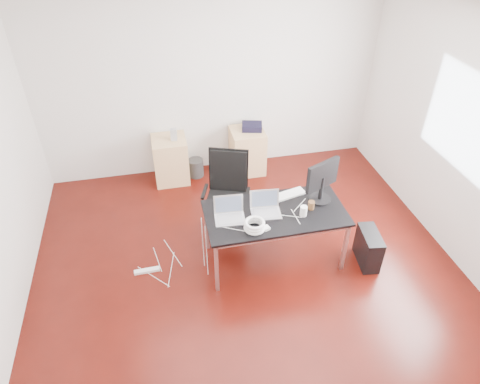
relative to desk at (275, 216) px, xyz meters
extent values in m
plane|color=#390A06|center=(-0.35, -0.25, -0.68)|extent=(5.00, 5.00, 0.00)
plane|color=silver|center=(-0.35, -0.25, 2.12)|extent=(5.00, 5.00, 0.00)
plane|color=silver|center=(-0.35, 2.25, 0.72)|extent=(5.00, 0.00, 5.00)
plane|color=silver|center=(2.15, -0.25, 0.72)|extent=(0.00, 5.00, 5.00)
plane|color=white|center=(2.14, -0.05, 0.92)|extent=(0.00, 1.50, 1.50)
cube|color=black|center=(0.00, 0.00, 0.04)|extent=(1.60, 0.80, 0.03)
cube|color=silver|center=(-0.75, -0.35, -0.33)|extent=(0.04, 0.04, 0.70)
cube|color=silver|center=(-0.75, 0.35, -0.33)|extent=(0.04, 0.04, 0.70)
cube|color=silver|center=(0.75, -0.35, -0.33)|extent=(0.04, 0.04, 0.70)
cube|color=silver|center=(0.75, 0.35, -0.33)|extent=(0.04, 0.04, 0.70)
cylinder|color=black|center=(-0.46, 0.62, -0.44)|extent=(0.06, 0.06, 0.47)
cube|color=black|center=(-0.46, 0.62, -0.18)|extent=(0.61, 0.60, 0.06)
cube|color=black|center=(-0.38, 0.82, 0.13)|extent=(0.47, 0.25, 0.55)
cube|color=tan|center=(-1.05, 1.98, -0.33)|extent=(0.50, 0.50, 0.70)
cube|color=tan|center=(0.14, 1.98, -0.33)|extent=(0.50, 0.50, 0.70)
cube|color=black|center=(1.09, -0.30, -0.46)|extent=(0.26, 0.47, 0.44)
cylinder|color=black|center=(-0.68, 2.00, -0.54)|extent=(0.32, 0.32, 0.28)
cube|color=white|center=(-1.52, 0.10, -0.66)|extent=(0.30, 0.07, 0.04)
cube|color=silver|center=(-0.53, -0.03, 0.06)|extent=(0.35, 0.26, 0.01)
cube|color=silver|center=(-0.52, 0.09, 0.18)|extent=(0.33, 0.07, 0.22)
cube|color=#475166|center=(-0.52, 0.08, 0.18)|extent=(0.29, 0.06, 0.18)
cube|color=silver|center=(-0.11, -0.02, 0.06)|extent=(0.35, 0.26, 0.01)
cube|color=silver|center=(-0.10, 0.10, 0.18)|extent=(0.33, 0.08, 0.22)
cube|color=#475166|center=(-0.10, 0.09, 0.18)|extent=(0.29, 0.07, 0.18)
cylinder|color=black|center=(0.57, 0.11, 0.06)|extent=(0.26, 0.26, 0.02)
cylinder|color=black|center=(0.57, 0.11, 0.22)|extent=(0.05, 0.05, 0.30)
cube|color=black|center=(0.57, 0.13, 0.39)|extent=(0.43, 0.23, 0.34)
cube|color=#475166|center=(0.57, 0.15, 0.39)|extent=(0.36, 0.16, 0.29)
cube|color=white|center=(0.23, 0.27, 0.06)|extent=(0.46, 0.24, 0.02)
cylinder|color=white|center=(0.29, -0.12, 0.11)|extent=(0.09, 0.09, 0.12)
cylinder|color=#53361C|center=(0.41, -0.03, 0.10)|extent=(0.10, 0.10, 0.10)
torus|color=white|center=(-0.30, -0.23, 0.07)|extent=(0.24, 0.24, 0.04)
torus|color=white|center=(-0.30, -0.23, 0.11)|extent=(0.23, 0.23, 0.04)
torus|color=white|center=(-0.30, -0.23, 0.14)|extent=(0.22, 0.22, 0.04)
cube|color=white|center=(-0.18, -0.26, 0.07)|extent=(0.09, 0.09, 0.03)
cube|color=#9E9E9E|center=(-0.96, 1.95, 0.11)|extent=(0.10, 0.09, 0.18)
cube|color=black|center=(0.22, 2.02, 0.07)|extent=(0.35, 0.30, 0.09)
camera|label=1|loc=(-1.20, -3.57, 3.12)|focal=32.00mm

